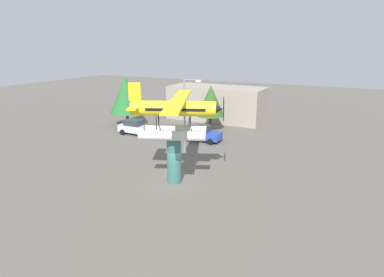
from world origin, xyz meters
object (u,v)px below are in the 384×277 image
at_px(car_mid_blue, 202,133).
at_px(tree_east, 211,101).
at_px(tree_west, 126,95).
at_px(streetlight_primary, 186,110).
at_px(storefront_building, 217,103).
at_px(car_near_silver, 136,127).
at_px(floatplane_monument, 175,115).
at_px(display_pedestal, 174,160).

xyz_separation_m(car_mid_blue, tree_east, (-1.03, 4.67, 2.84)).
height_order(tree_west, tree_east, tree_west).
height_order(streetlight_primary, storefront_building, streetlight_primary).
height_order(car_near_silver, streetlight_primary, streetlight_primary).
relative_size(car_near_silver, tree_east, 0.75).
xyz_separation_m(storefront_building, tree_east, (1.82, -6.26, 1.40)).
bearing_deg(streetlight_primary, tree_east, 99.16).
relative_size(streetlight_primary, storefront_building, 0.55).
bearing_deg(floatplane_monument, tree_west, 115.60).
bearing_deg(floatplane_monument, tree_east, 81.42).
bearing_deg(tree_west, car_near_silver, -40.50).
xyz_separation_m(car_near_silver, tree_west, (-3.61, 3.09, 3.22)).
height_order(car_mid_blue, tree_west, tree_west).
bearing_deg(display_pedestal, car_mid_blue, 104.78).
bearing_deg(streetlight_primary, car_mid_blue, 95.59).
xyz_separation_m(streetlight_primary, tree_east, (-1.46, 9.03, -0.53)).
xyz_separation_m(streetlight_primary, tree_west, (-12.22, 6.36, -0.15)).
relative_size(streetlight_primary, tree_east, 1.29).
distance_m(car_near_silver, tree_west, 5.74).
bearing_deg(tree_west, car_mid_blue, -9.64).
bearing_deg(display_pedestal, tree_east, 104.09).
xyz_separation_m(display_pedestal, floatplane_monument, (0.12, 0.05, 3.50)).
bearing_deg(car_near_silver, tree_west, 139.50).
distance_m(streetlight_primary, tree_west, 13.78).
relative_size(display_pedestal, car_mid_blue, 0.87).
xyz_separation_m(display_pedestal, streetlight_primary, (-2.49, 6.71, 2.42)).
relative_size(storefront_building, tree_west, 2.05).
relative_size(car_near_silver, tree_west, 0.65).
bearing_deg(tree_east, display_pedestal, -75.91).
bearing_deg(tree_west, streetlight_primary, -27.50).
distance_m(display_pedestal, storefront_building, 22.75).
xyz_separation_m(streetlight_primary, storefront_building, (-3.28, 15.29, -1.92)).
distance_m(car_near_silver, storefront_building, 13.22).
height_order(floatplane_monument, car_near_silver, floatplane_monument).
height_order(car_near_silver, car_mid_blue, same).
bearing_deg(tree_east, tree_west, -166.07).
xyz_separation_m(floatplane_monument, streetlight_primary, (-2.61, 6.66, -1.08)).
relative_size(car_near_silver, storefront_building, 0.32).
distance_m(car_near_silver, car_mid_blue, 8.25).
distance_m(display_pedestal, car_near_silver, 14.96).
height_order(storefront_building, tree_west, tree_west).
xyz_separation_m(car_near_silver, tree_east, (7.15, 5.75, 2.84)).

